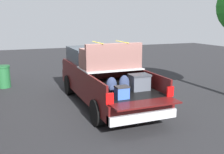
{
  "coord_description": "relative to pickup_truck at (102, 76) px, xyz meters",
  "views": [
    {
      "loc": [
        -8.41,
        3.15,
        2.91
      ],
      "look_at": [
        -0.6,
        0.0,
        1.1
      ],
      "focal_mm": 42.32,
      "sensor_mm": 36.0,
      "label": 1
    }
  ],
  "objects": [
    {
      "name": "pickup_truck",
      "position": [
        0.0,
        0.0,
        0.0
      ],
      "size": [
        6.05,
        2.06,
        2.23
      ],
      "color": "#470F0F",
      "rests_on": "ground_plane"
    },
    {
      "name": "trash_can",
      "position": [
        3.53,
        3.34,
        -0.47
      ],
      "size": [
        0.6,
        0.6,
        0.98
      ],
      "color": "#1E592D",
      "rests_on": "ground_plane"
    },
    {
      "name": "ground_plane",
      "position": [
        -0.36,
        0.0,
        -0.96
      ],
      "size": [
        40.0,
        40.0,
        0.0
      ],
      "primitive_type": "plane",
      "color": "#262628"
    }
  ]
}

